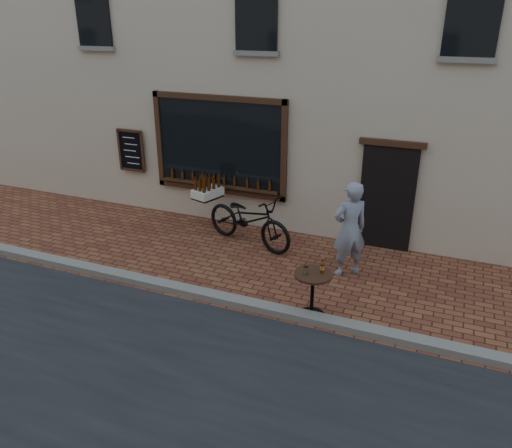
% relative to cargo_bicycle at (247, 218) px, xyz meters
% --- Properties ---
extents(ground, '(90.00, 90.00, 0.00)m').
position_rel_cargo_bicycle_xyz_m(ground, '(0.82, -2.53, -0.59)').
color(ground, '#5D2B1E').
rests_on(ground, ground).
extents(kerb, '(90.00, 0.25, 0.12)m').
position_rel_cargo_bicycle_xyz_m(kerb, '(0.82, -2.33, -0.53)').
color(kerb, slate).
rests_on(kerb, ground).
extents(cargo_bicycle, '(2.63, 1.43, 1.24)m').
position_rel_cargo_bicycle_xyz_m(cargo_bicycle, '(0.00, 0.00, 0.00)').
color(cargo_bicycle, black).
rests_on(cargo_bicycle, ground).
extents(bistro_table, '(0.62, 0.62, 1.06)m').
position_rel_cargo_bicycle_xyz_m(bistro_table, '(2.08, -2.18, -0.02)').
color(bistro_table, black).
rests_on(bistro_table, ground).
extents(pedestrian, '(0.80, 0.77, 1.85)m').
position_rel_cargo_bicycle_xyz_m(pedestrian, '(2.29, -0.53, 0.34)').
color(pedestrian, gray).
rests_on(pedestrian, ground).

